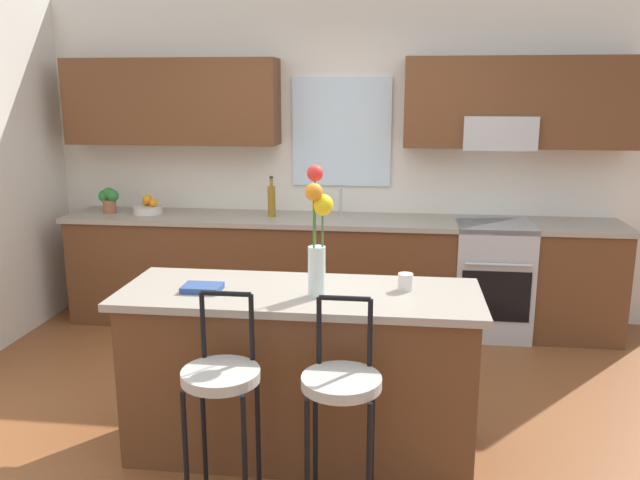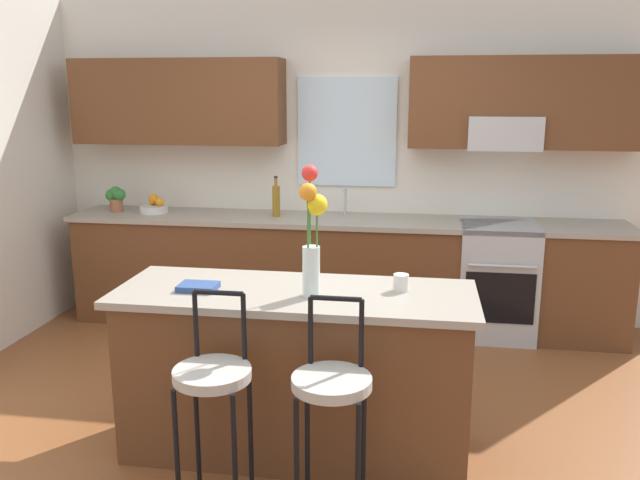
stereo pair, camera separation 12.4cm
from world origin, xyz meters
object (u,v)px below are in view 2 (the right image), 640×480
object	(u,v)px
mug_ceramic	(401,283)
potted_plant_small	(116,197)
flower_vase	(312,230)
kitchen_island	(296,371)
bar_stool_near	(213,383)
bar_stool_middle	(332,392)
fruit_bowl_oranges	(154,207)
cookbook	(198,287)
oven_range	(496,280)
bottle_olive_oil	(276,200)

from	to	relation	value
mug_ceramic	potted_plant_small	bearing A→B (deg)	142.72
flower_vase	mug_ceramic	bearing A→B (deg)	19.32
kitchen_island	bar_stool_near	world-z (taller)	bar_stool_near
bar_stool_middle	fruit_bowl_oranges	xyz separation A→B (m)	(-1.89, 2.55, 0.33)
bar_stool_middle	cookbook	world-z (taller)	bar_stool_middle
kitchen_island	cookbook	bearing A→B (deg)	-172.52
cookbook	bar_stool_middle	bearing A→B (deg)	-32.27
flower_vase	mug_ceramic	xyz separation A→B (m)	(0.44, 0.16, -0.30)
kitchen_island	mug_ceramic	world-z (taller)	mug_ceramic
bar_stool_middle	potted_plant_small	world-z (taller)	potted_plant_small
oven_range	flower_vase	bearing A→B (deg)	-119.48
kitchen_island	bar_stool_near	size ratio (longest dim) A/B	1.82
kitchen_island	bar_stool_near	bearing A→B (deg)	-116.18
kitchen_island	mug_ceramic	distance (m)	0.75
potted_plant_small	kitchen_island	bearing A→B (deg)	-45.45
bar_stool_near	bottle_olive_oil	world-z (taller)	bottle_olive_oil
bar_stool_near	bar_stool_middle	size ratio (longest dim) A/B	1.00
bar_stool_near	mug_ceramic	size ratio (longest dim) A/B	11.58
bar_stool_near	fruit_bowl_oranges	bearing A→B (deg)	117.70
kitchen_island	bottle_olive_oil	world-z (taller)	bottle_olive_oil
flower_vase	fruit_bowl_oranges	size ratio (longest dim) A/B	2.77
oven_range	bar_stool_middle	distance (m)	2.72
bottle_olive_oil	bar_stool_near	bearing A→B (deg)	-83.96
cookbook	fruit_bowl_oranges	xyz separation A→B (m)	(-1.11, 2.06, 0.03)
cookbook	potted_plant_small	distance (m)	2.52
bar_stool_middle	bottle_olive_oil	world-z (taller)	bottle_olive_oil
bar_stool_middle	mug_ceramic	xyz separation A→B (m)	(0.28, 0.64, 0.33)
oven_range	bar_stool_near	world-z (taller)	bar_stool_near
fruit_bowl_oranges	bottle_olive_oil	xyz separation A→B (m)	(1.07, -0.00, 0.09)
oven_range	kitchen_island	bearing A→B (deg)	-122.67
cookbook	potted_plant_small	world-z (taller)	potted_plant_small
bar_stool_near	potted_plant_small	size ratio (longest dim) A/B	4.75
mug_ceramic	cookbook	xyz separation A→B (m)	(-1.06, -0.15, -0.03)
flower_vase	cookbook	distance (m)	0.69
oven_range	cookbook	distance (m)	2.73
flower_vase	bottle_olive_oil	world-z (taller)	flower_vase
fruit_bowl_oranges	potted_plant_small	size ratio (longest dim) A/B	1.09
oven_range	mug_ceramic	distance (m)	2.08
kitchen_island	fruit_bowl_oranges	distance (m)	2.62
oven_range	potted_plant_small	distance (m)	3.27
bar_stool_middle	bottle_olive_oil	xyz separation A→B (m)	(-0.82, 2.55, 0.42)
potted_plant_small	mug_ceramic	bearing A→B (deg)	-37.28
kitchen_island	potted_plant_small	size ratio (longest dim) A/B	8.65
cookbook	bottle_olive_oil	xyz separation A→B (m)	(-0.04, 2.06, 0.12)
bar_stool_middle	mug_ceramic	world-z (taller)	bar_stool_middle
bar_stool_near	flower_vase	distance (m)	0.88
bar_stool_near	flower_vase	xyz separation A→B (m)	(0.38, 0.48, 0.63)
bar_stool_near	bottle_olive_oil	size ratio (longest dim) A/B	3.11
bar_stool_near	flower_vase	world-z (taller)	flower_vase
cookbook	kitchen_island	bearing A→B (deg)	7.48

